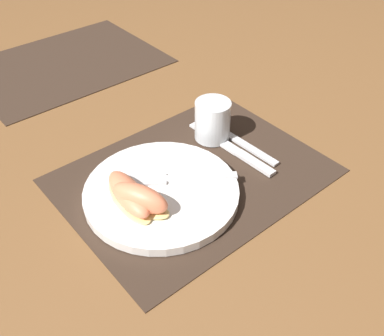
# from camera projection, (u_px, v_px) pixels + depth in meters

# --- Properties ---
(ground_plane) EXTENTS (3.00, 3.00, 0.00)m
(ground_plane) POSITION_uv_depth(u_px,v_px,m) (193.00, 176.00, 0.79)
(ground_plane) COLOR brown
(placemat) EXTENTS (0.45, 0.34, 0.00)m
(placemat) POSITION_uv_depth(u_px,v_px,m) (193.00, 175.00, 0.79)
(placemat) COLOR #38281E
(placemat) RESTS_ON ground_plane
(placemat_far) EXTENTS (0.45, 0.34, 0.00)m
(placemat_far) POSITION_uv_depth(u_px,v_px,m) (66.00, 63.00, 1.11)
(placemat_far) COLOR #38281E
(placemat_far) RESTS_ON ground_plane
(plate) EXTENTS (0.26, 0.26, 0.02)m
(plate) POSITION_uv_depth(u_px,v_px,m) (161.00, 192.00, 0.74)
(plate) COLOR white
(plate) RESTS_ON placemat
(juice_glass) EXTENTS (0.07, 0.07, 0.08)m
(juice_glass) POSITION_uv_depth(u_px,v_px,m) (212.00, 122.00, 0.85)
(juice_glass) COLOR silver
(juice_glass) RESTS_ON placemat
(knife) EXTENTS (0.02, 0.21, 0.01)m
(knife) POSITION_uv_depth(u_px,v_px,m) (232.00, 149.00, 0.84)
(knife) COLOR silver
(knife) RESTS_ON placemat
(spoon) EXTENTS (0.04, 0.19, 0.01)m
(spoon) POSITION_uv_depth(u_px,v_px,m) (225.00, 131.00, 0.88)
(spoon) COLOR silver
(spoon) RESTS_ON placemat
(fork) EXTENTS (0.17, 0.13, 0.00)m
(fork) POSITION_uv_depth(u_px,v_px,m) (171.00, 179.00, 0.75)
(fork) COLOR silver
(fork) RESTS_ON plate
(citrus_wedge_0) EXTENTS (0.06, 0.13, 0.03)m
(citrus_wedge_0) POSITION_uv_depth(u_px,v_px,m) (130.00, 196.00, 0.70)
(citrus_wedge_0) COLOR #F4DB84
(citrus_wedge_0) RESTS_ON plate
(citrus_wedge_1) EXTENTS (0.08, 0.11, 0.04)m
(citrus_wedge_1) POSITION_uv_depth(u_px,v_px,m) (140.00, 199.00, 0.69)
(citrus_wedge_1) COLOR #F4DB84
(citrus_wedge_1) RESTS_ON plate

